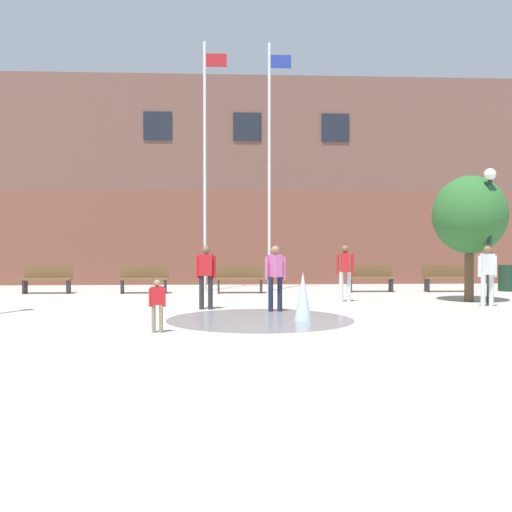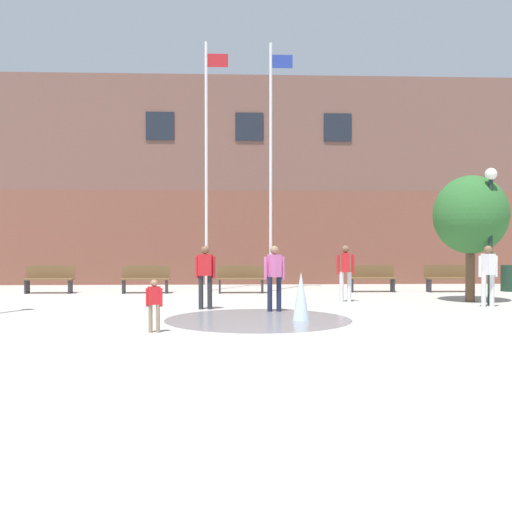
{
  "view_description": "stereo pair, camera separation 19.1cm",
  "coord_description": "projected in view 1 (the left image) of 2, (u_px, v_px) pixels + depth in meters",
  "views": [
    {
      "loc": [
        -0.92,
        -8.78,
        1.68
      ],
      "look_at": [
        -0.04,
        7.58,
        1.3
      ],
      "focal_mm": 42.0,
      "sensor_mm": 36.0,
      "label": 1
    },
    {
      "loc": [
        -0.73,
        -8.78,
        1.68
      ],
      "look_at": [
        -0.04,
        7.58,
        1.3
      ],
      "focal_mm": 42.0,
      "sensor_mm": 36.0,
      "label": 2
    }
  ],
  "objects": [
    {
      "name": "child_in_fountain",
      "position": [
        157.0,
        302.0,
        11.07
      ],
      "size": [
        0.31,
        0.21,
        0.99
      ],
      "rotation": [
        0.0,
        0.0,
        0.51
      ],
      "color": "#89755B",
      "rests_on": "ground"
    },
    {
      "name": "trash_can",
      "position": [
        507.0,
        278.0,
        20.52
      ],
      "size": [
        0.56,
        0.56,
        0.9
      ],
      "primitive_type": "cylinder",
      "color": "#193323",
      "rests_on": "ground"
    },
    {
      "name": "park_bench_under_left_flagpole",
      "position": [
        144.0,
        279.0,
        19.66
      ],
      "size": [
        1.6,
        0.44,
        0.91
      ],
      "color": "#28282D",
      "rests_on": "ground"
    },
    {
      "name": "park_bench_far_left",
      "position": [
        47.0,
        279.0,
        19.57
      ],
      "size": [
        1.6,
        0.44,
        0.91
      ],
      "color": "#28282D",
      "rests_on": "ground"
    },
    {
      "name": "library_building",
      "position": [
        245.0,
        187.0,
        26.6
      ],
      "size": [
        36.0,
        6.05,
        8.27
      ],
      "color": "brown",
      "rests_on": "ground"
    },
    {
      "name": "adult_near_bench",
      "position": [
        345.0,
        269.0,
        16.84
      ],
      "size": [
        0.5,
        0.36,
        1.59
      ],
      "rotation": [
        0.0,
        0.0,
        -1.71
      ],
      "color": "silver",
      "rests_on": "ground"
    },
    {
      "name": "adult_in_red",
      "position": [
        275.0,
        273.0,
        14.45
      ],
      "size": [
        0.5,
        0.39,
        1.59
      ],
      "rotation": [
        0.0,
        0.0,
        -1.07
      ],
      "color": "#1E233D",
      "rests_on": "ground"
    },
    {
      "name": "teen_by_trashcan",
      "position": [
        206.0,
        272.0,
        14.93
      ],
      "size": [
        0.5,
        0.24,
        1.59
      ],
      "rotation": [
        0.0,
        0.0,
        -0.11
      ],
      "color": "#28282D",
      "rests_on": "ground"
    },
    {
      "name": "park_bench_far_right",
      "position": [
        447.0,
        278.0,
        20.27
      ],
      "size": [
        1.6,
        0.44,
        0.91
      ],
      "color": "#28282D",
      "rests_on": "ground"
    },
    {
      "name": "park_bench_under_right_flagpole",
      "position": [
        240.0,
        278.0,
        19.76
      ],
      "size": [
        1.6,
        0.44,
        0.91
      ],
      "color": "#28282D",
      "rests_on": "ground"
    },
    {
      "name": "street_tree_near_building",
      "position": [
        470.0,
        215.0,
        16.83
      ],
      "size": [
        2.06,
        2.06,
        3.55
      ],
      "color": "brown",
      "rests_on": "ground"
    },
    {
      "name": "park_bench_near_trashcan",
      "position": [
        370.0,
        278.0,
        20.25
      ],
      "size": [
        1.6,
        0.44,
        0.91
      ],
      "color": "#28282D",
      "rests_on": "ground"
    },
    {
      "name": "adult_watching",
      "position": [
        487.0,
        271.0,
        15.53
      ],
      "size": [
        0.5,
        0.38,
        1.59
      ],
      "rotation": [
        0.0,
        0.0,
        1.81
      ],
      "color": "silver",
      "rests_on": "ground"
    },
    {
      "name": "flagpole_left",
      "position": [
        206.0,
        160.0,
        20.41
      ],
      "size": [
        0.8,
        0.1,
        8.5
      ],
      "color": "silver",
      "rests_on": "ground"
    },
    {
      "name": "splash_fountain",
      "position": [
        282.0,
        307.0,
        12.9
      ],
      "size": [
        4.05,
        4.05,
        1.04
      ],
      "color": "gray",
      "rests_on": "ground"
    },
    {
      "name": "lamp_post_right_lane",
      "position": [
        490.0,
        215.0,
        16.07
      ],
      "size": [
        0.32,
        0.32,
        3.66
      ],
      "color": "#192D23",
      "rests_on": "ground"
    },
    {
      "name": "flagpole_right",
      "position": [
        270.0,
        160.0,
        20.52
      ],
      "size": [
        0.8,
        0.1,
        8.49
      ],
      "color": "silver",
      "rests_on": "ground"
    },
    {
      "name": "ground_plane",
      "position": [
        286.0,
        356.0,
        8.85
      ],
      "size": [
        100.0,
        100.0,
        0.0
      ],
      "primitive_type": "plane",
      "color": "#B2ADA3"
    }
  ]
}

